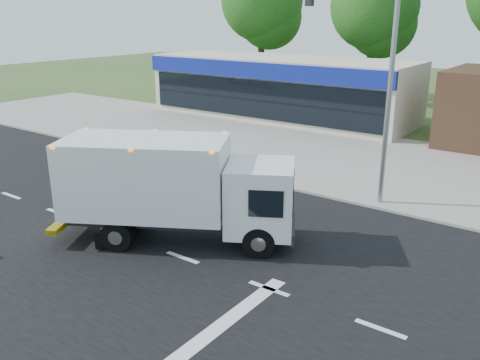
{
  "coord_description": "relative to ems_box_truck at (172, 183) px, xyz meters",
  "views": [
    {
      "loc": [
        9.21,
        -9.83,
        6.79
      ],
      "look_at": [
        0.1,
        2.71,
        1.7
      ],
      "focal_mm": 38.0,
      "sensor_mm": 36.0,
      "label": 1
    }
  ],
  "objects": [
    {
      "name": "retail_strip_mall",
      "position": [
        -7.9,
        19.12,
        0.14
      ],
      "size": [
        18.0,
        6.2,
        4.0
      ],
      "color": "beige",
      "rests_on": "ground"
    },
    {
      "name": "parking_apron",
      "position": [
        1.1,
        13.19,
        -1.86
      ],
      "size": [
        60.0,
        9.0,
        0.02
      ],
      "primitive_type": "cube",
      "color": "gray",
      "rests_on": "ground"
    },
    {
      "name": "ground",
      "position": [
        1.1,
        -0.81,
        -1.87
      ],
      "size": [
        120.0,
        120.0,
        0.0
      ],
      "primitive_type": "plane",
      "color": "#385123",
      "rests_on": "ground"
    },
    {
      "name": "ems_box_truck",
      "position": [
        0.0,
        0.0,
        0.0
      ],
      "size": [
        7.5,
        5.56,
        3.25
      ],
      "rotation": [
        0.0,
        0.0,
        0.51
      ],
      "color": "black",
      "rests_on": "ground"
    },
    {
      "name": "sidewalk",
      "position": [
        1.1,
        7.39,
        -1.81
      ],
      "size": [
        60.0,
        2.4,
        0.12
      ],
      "primitive_type": "cube",
      "color": "gray",
      "rests_on": "ground"
    },
    {
      "name": "lane_markings",
      "position": [
        2.45,
        -2.16,
        -1.86
      ],
      "size": [
        55.2,
        7.0,
        0.01
      ],
      "color": "silver",
      "rests_on": "road_asphalt"
    },
    {
      "name": "background_trees",
      "position": [
        0.25,
        27.35,
        5.51
      ],
      "size": [
        36.77,
        7.39,
        12.1
      ],
      "color": "#332114",
      "rests_on": "ground"
    },
    {
      "name": "road_asphalt",
      "position": [
        1.1,
        -0.81,
        -1.87
      ],
      "size": [
        60.0,
        14.0,
        0.02
      ],
      "primitive_type": "cube",
      "color": "black",
      "rests_on": "ground"
    },
    {
      "name": "traffic_signal_pole",
      "position": [
        3.45,
        6.79,
        3.05
      ],
      "size": [
        3.51,
        0.25,
        8.0
      ],
      "color": "gray",
      "rests_on": "ground"
    }
  ]
}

